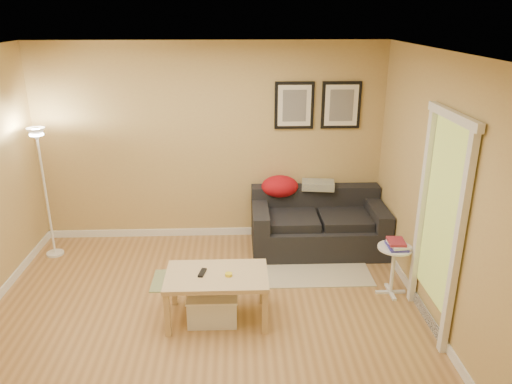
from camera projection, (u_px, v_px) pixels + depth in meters
floor at (205, 319)px, 4.99m from camera, size 4.50×4.50×0.00m
ceiling at (194, 53)px, 4.08m from camera, size 4.50×4.50×0.00m
wall_back at (210, 144)px, 6.41m from camera, size 4.50×0.00×4.50m
wall_front at (175, 333)px, 2.66m from camera, size 4.50×0.00×4.50m
wall_right at (440, 196)px, 4.62m from camera, size 0.00×4.00×4.00m
baseboard_back at (213, 232)px, 6.83m from camera, size 4.50×0.02×0.10m
baseboard_right at (424, 310)px, 5.05m from camera, size 0.02×4.00×0.10m
sofa at (318, 222)px, 6.34m from camera, size 1.70×0.90×0.75m
red_throw at (280, 186)px, 6.45m from camera, size 0.48×0.36×0.28m
plaid_throw at (318, 185)px, 6.47m from camera, size 0.45×0.32×0.10m
framed_print_left at (294, 105)px, 6.25m from camera, size 0.50×0.04×0.60m
framed_print_right at (341, 105)px, 6.27m from camera, size 0.50×0.04×0.60m
area_rug at (316, 269)px, 5.94m from camera, size 1.25×0.85×0.01m
green_runner at (183, 280)px, 5.69m from camera, size 0.70×0.50×0.01m
coffee_table at (217, 296)px, 4.92m from camera, size 1.15×0.91×0.50m
remote_control at (202, 273)px, 4.84m from camera, size 0.08×0.17×0.02m
tape_roll at (229, 275)px, 4.80m from camera, size 0.07×0.07×0.03m
storage_bin at (213, 307)px, 4.92m from camera, size 0.50×0.37×0.31m
side_table at (393, 270)px, 5.35m from camera, size 0.37×0.37×0.57m
book_stack at (397, 244)px, 5.23m from camera, size 0.25×0.29×0.08m
floor_lamp at (46, 197)px, 6.04m from camera, size 0.22×0.22×1.66m
doorway at (438, 229)px, 4.57m from camera, size 0.12×1.01×2.13m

